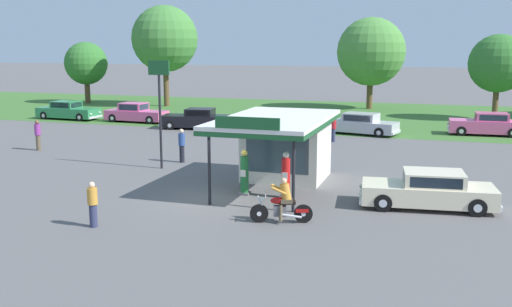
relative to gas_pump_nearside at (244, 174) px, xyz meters
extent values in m
plane|color=#5B5959|center=(-0.75, -1.30, -0.84)|extent=(300.00, 300.00, 0.00)
cube|color=#3D6B2D|center=(-0.75, 28.70, -0.84)|extent=(120.00, 24.00, 0.01)
cube|color=silver|center=(0.87, 3.39, 0.60)|extent=(3.49, 3.24, 2.88)
cube|color=#384C56|center=(0.87, 1.79, 0.66)|extent=(2.80, 0.05, 1.85)
cube|color=silver|center=(0.87, 1.51, 2.12)|extent=(4.19, 7.51, 0.16)
cube|color=#195128|center=(0.87, 1.51, 1.94)|extent=(4.19, 7.51, 0.18)
cube|color=#195128|center=(0.87, -2.22, 2.42)|extent=(2.45, 0.08, 0.44)
cylinder|color=black|center=(2.52, -1.85, 0.60)|extent=(0.12, 0.12, 2.88)
cylinder|color=black|center=(-0.78, -1.85, 0.60)|extent=(0.12, 0.12, 2.88)
cube|color=slate|center=(0.00, 0.00, -0.79)|extent=(0.44, 0.44, 0.10)
cylinder|color=#1E6B33|center=(0.00, 0.00, 0.00)|extent=(0.34, 0.34, 1.49)
cube|color=white|center=(0.00, -0.18, 0.07)|extent=(0.22, 0.02, 0.28)
sphere|color=#EACC4C|center=(0.00, 0.00, 0.88)|extent=(0.26, 0.26, 0.26)
cube|color=slate|center=(1.74, 0.00, -0.79)|extent=(0.44, 0.44, 0.10)
cylinder|color=red|center=(1.74, 0.00, 0.01)|extent=(0.34, 0.34, 1.51)
cube|color=white|center=(1.74, -0.18, 0.09)|extent=(0.22, 0.02, 0.28)
sphere|color=white|center=(1.74, 0.00, 0.91)|extent=(0.26, 0.26, 0.26)
cylinder|color=black|center=(1.72, -3.45, -0.52)|extent=(0.64, 0.28, 0.64)
cylinder|color=silver|center=(1.72, -3.45, -0.52)|extent=(0.19, 0.16, 0.16)
cylinder|color=black|center=(3.18, -3.01, -0.52)|extent=(0.64, 0.28, 0.64)
cylinder|color=silver|center=(3.18, -3.01, -0.52)|extent=(0.19, 0.16, 0.16)
ellipsoid|color=#B21414|center=(2.35, -3.26, -0.06)|extent=(0.61, 0.39, 0.24)
cube|color=#59595E|center=(2.40, -3.25, -0.42)|extent=(0.49, 0.36, 0.36)
cube|color=black|center=(2.69, -3.16, -0.12)|extent=(0.53, 0.39, 0.10)
cylinder|color=silver|center=(1.81, -3.42, -0.24)|extent=(0.37, 0.17, 0.71)
cylinder|color=silver|center=(1.93, -3.39, 0.14)|extent=(0.24, 0.68, 0.04)
sphere|color=silver|center=(1.83, -3.42, -0.02)|extent=(0.16, 0.16, 0.16)
cube|color=#B21414|center=(3.13, -3.03, -0.40)|extent=(0.47, 0.30, 0.12)
cylinder|color=silver|center=(2.82, -3.26, -0.56)|extent=(0.70, 0.28, 0.18)
cube|color=brown|center=(2.62, -3.18, -0.06)|extent=(0.48, 0.44, 0.14)
cylinder|color=brown|center=(2.47, -3.39, -0.46)|extent=(0.18, 0.26, 0.56)
cylinder|color=brown|center=(2.38, -3.08, -0.46)|extent=(0.18, 0.26, 0.56)
cylinder|color=gold|center=(2.58, -3.19, 0.25)|extent=(0.49, 0.42, 0.60)
sphere|color=tan|center=(2.52, -3.21, 0.62)|extent=(0.22, 0.22, 0.22)
cylinder|color=gold|center=(2.41, -3.45, 0.33)|extent=(0.54, 0.24, 0.31)
cylinder|color=gold|center=(2.29, -3.07, 0.33)|extent=(0.54, 0.24, 0.31)
cube|color=beige|center=(7.17, 0.26, -0.31)|extent=(5.02, 2.42, 0.70)
cube|color=beige|center=(7.37, 0.29, 0.30)|extent=(2.35, 1.89, 0.52)
cube|color=#283847|center=(6.31, 0.16, 0.30)|extent=(0.21, 1.46, 0.41)
cube|color=#283847|center=(7.46, -0.52, 0.30)|extent=(1.83, 0.24, 0.39)
cube|color=#283847|center=(7.27, 1.09, 0.30)|extent=(1.83, 0.24, 0.39)
cube|color=silver|center=(4.74, -0.02, -0.54)|extent=(0.33, 1.78, 0.18)
cube|color=silver|center=(9.60, 0.55, -0.54)|extent=(0.33, 1.78, 0.18)
sphere|color=white|center=(4.80, -0.62, -0.28)|extent=(0.18, 0.18, 0.18)
sphere|color=white|center=(4.66, 0.57, -0.28)|extent=(0.18, 0.18, 0.18)
cylinder|color=black|center=(5.64, -0.80, -0.51)|extent=(0.68, 0.28, 0.66)
cylinder|color=silver|center=(5.64, -0.80, -0.51)|extent=(0.32, 0.25, 0.30)
cylinder|color=black|center=(5.44, 0.94, -0.51)|extent=(0.68, 0.28, 0.66)
cylinder|color=silver|center=(5.44, 0.94, -0.51)|extent=(0.32, 0.25, 0.30)
cylinder|color=black|center=(8.91, -0.42, -0.51)|extent=(0.68, 0.28, 0.66)
cylinder|color=silver|center=(8.91, -0.42, -0.51)|extent=(0.32, 0.25, 0.30)
cylinder|color=black|center=(8.70, 1.33, -0.51)|extent=(0.68, 0.28, 0.66)
cylinder|color=silver|center=(8.70, 1.33, -0.51)|extent=(0.32, 0.25, 0.30)
cube|color=#2D844C|center=(-21.86, 18.74, -0.28)|extent=(5.30, 2.08, 0.76)
cube|color=#2D844C|center=(-22.04, 18.75, 0.37)|extent=(2.13, 1.72, 0.55)
cube|color=#283847|center=(-21.03, 18.71, 0.37)|extent=(0.10, 1.44, 0.44)
cube|color=#283847|center=(-22.01, 19.55, 0.37)|extent=(1.75, 0.11, 0.41)
cube|color=#283847|center=(-22.08, 17.96, 0.37)|extent=(1.75, 0.11, 0.41)
cube|color=silver|center=(-19.21, 18.63, -0.54)|extent=(0.20, 1.76, 0.18)
cube|color=silver|center=(-24.50, 18.86, -0.54)|extent=(0.20, 1.76, 0.18)
sphere|color=white|center=(-19.18, 19.21, -0.24)|extent=(0.18, 0.18, 0.18)
sphere|color=white|center=(-19.23, 18.03, -0.24)|extent=(0.18, 0.18, 0.18)
cylinder|color=black|center=(-20.04, 19.53, -0.51)|extent=(0.67, 0.23, 0.66)
cylinder|color=silver|center=(-20.04, 19.53, -0.51)|extent=(0.31, 0.23, 0.30)
cylinder|color=black|center=(-20.12, 17.80, -0.51)|extent=(0.67, 0.23, 0.66)
cylinder|color=silver|center=(-20.12, 17.80, -0.51)|extent=(0.31, 0.23, 0.30)
cylinder|color=black|center=(-23.59, 19.69, -0.51)|extent=(0.67, 0.23, 0.66)
cylinder|color=silver|center=(-23.59, 19.69, -0.51)|extent=(0.31, 0.23, 0.30)
cylinder|color=black|center=(-23.67, 17.96, -0.51)|extent=(0.67, 0.23, 0.66)
cylinder|color=silver|center=(-23.67, 17.96, -0.51)|extent=(0.31, 0.23, 0.30)
cube|color=#E55993|center=(10.44, 20.08, -0.25)|extent=(4.80, 2.04, 0.83)
cube|color=#E55993|center=(10.78, 20.10, 0.43)|extent=(2.12, 1.69, 0.52)
cube|color=#283847|center=(9.78, 20.05, 0.43)|extent=(0.11, 1.42, 0.42)
cube|color=#283847|center=(10.82, 19.31, 0.43)|extent=(1.74, 0.11, 0.40)
cube|color=#283847|center=(10.75, 20.88, 0.43)|extent=(1.74, 0.11, 0.40)
cube|color=silver|center=(8.05, 19.97, -0.54)|extent=(0.20, 1.73, 0.18)
sphere|color=white|center=(8.06, 19.39, -0.21)|extent=(0.18, 0.18, 0.18)
sphere|color=white|center=(8.01, 20.55, -0.21)|extent=(0.18, 0.18, 0.18)
cylinder|color=black|center=(8.87, 19.16, -0.51)|extent=(0.67, 0.23, 0.66)
cylinder|color=silver|center=(8.87, 19.16, -0.51)|extent=(0.31, 0.23, 0.30)
cylinder|color=black|center=(8.79, 20.86, -0.51)|extent=(0.67, 0.23, 0.66)
cylinder|color=silver|center=(8.79, 20.86, -0.51)|extent=(0.31, 0.23, 0.30)
cylinder|color=black|center=(12.00, 21.00, -0.51)|extent=(0.67, 0.23, 0.66)
cylinder|color=silver|center=(12.00, 21.00, -0.51)|extent=(0.31, 0.23, 0.30)
cube|color=#E55993|center=(-15.60, 18.90, -0.29)|extent=(5.02, 2.00, 0.75)
cube|color=#E55993|center=(-15.86, 18.91, 0.38)|extent=(2.01, 1.66, 0.59)
cube|color=#283847|center=(-14.91, 18.87, 0.38)|extent=(0.10, 1.41, 0.48)
cube|color=#283847|center=(-15.83, 19.68, 0.38)|extent=(1.65, 0.10, 0.45)
cube|color=#283847|center=(-15.89, 18.13, 0.38)|extent=(1.65, 0.10, 0.45)
cube|color=silver|center=(-13.09, 18.79, -0.54)|extent=(0.19, 1.71, 0.18)
cube|color=silver|center=(-18.10, 19.00, -0.54)|extent=(0.19, 1.71, 0.18)
sphere|color=white|center=(-13.06, 19.37, -0.25)|extent=(0.18, 0.18, 0.18)
sphere|color=white|center=(-13.11, 18.22, -0.25)|extent=(0.18, 0.18, 0.18)
cylinder|color=black|center=(-13.88, 19.67, -0.51)|extent=(0.67, 0.23, 0.66)
cylinder|color=silver|center=(-13.88, 19.67, -0.51)|extent=(0.31, 0.23, 0.30)
cylinder|color=black|center=(-13.95, 17.99, -0.51)|extent=(0.67, 0.23, 0.66)
cylinder|color=silver|center=(-13.95, 17.99, -0.51)|extent=(0.31, 0.23, 0.30)
cylinder|color=black|center=(-17.24, 19.81, -0.51)|extent=(0.67, 0.23, 0.66)
cylinder|color=silver|center=(-17.24, 19.81, -0.51)|extent=(0.31, 0.23, 0.30)
cylinder|color=black|center=(-17.31, 18.13, -0.51)|extent=(0.67, 0.23, 0.66)
cylinder|color=silver|center=(-17.31, 18.13, -0.51)|extent=(0.31, 0.23, 0.30)
cube|color=#B7B7BC|center=(2.08, 18.01, -0.30)|extent=(5.60, 2.96, 0.72)
cube|color=#B7B7BC|center=(2.27, 17.97, 0.33)|extent=(2.52, 2.10, 0.55)
cube|color=#283847|center=(1.20, 18.20, 0.33)|extent=(0.35, 1.46, 0.44)
cube|color=#283847|center=(2.10, 17.16, 0.33)|extent=(1.86, 0.42, 0.42)
cube|color=#283847|center=(2.44, 18.77, 0.33)|extent=(1.86, 0.42, 0.42)
cube|color=silver|center=(-0.55, 18.57, -0.54)|extent=(0.49, 1.79, 0.18)
cube|color=silver|center=(4.71, 17.45, -0.54)|extent=(0.49, 1.79, 0.18)
sphere|color=white|center=(-0.69, 17.97, -0.27)|extent=(0.18, 0.18, 0.18)
sphere|color=white|center=(-0.44, 19.16, -0.27)|extent=(0.18, 0.18, 0.18)
cylinder|color=black|center=(0.13, 17.51, -0.51)|extent=(0.69, 0.33, 0.66)
cylinder|color=silver|center=(0.13, 17.51, -0.51)|extent=(0.34, 0.28, 0.30)
cylinder|color=black|center=(0.49, 19.26, -0.51)|extent=(0.69, 0.33, 0.66)
cylinder|color=silver|center=(0.49, 19.26, -0.51)|extent=(0.34, 0.28, 0.30)
cylinder|color=black|center=(3.66, 16.76, -0.51)|extent=(0.69, 0.33, 0.66)
cylinder|color=silver|center=(3.66, 16.76, -0.51)|extent=(0.34, 0.28, 0.30)
cylinder|color=black|center=(4.03, 18.51, -0.51)|extent=(0.69, 0.33, 0.66)
cylinder|color=silver|center=(4.03, 18.51, -0.51)|extent=(0.34, 0.28, 0.30)
cube|color=black|center=(-9.63, 16.88, -0.26)|extent=(5.06, 2.63, 0.81)
cube|color=black|center=(-9.25, 16.94, 0.39)|extent=(2.19, 1.97, 0.50)
cube|color=#283847|center=(-10.20, 16.80, 0.39)|extent=(0.27, 1.49, 0.40)
cube|color=#283847|center=(-9.13, 16.12, 0.39)|extent=(1.65, 0.28, 0.38)
cube|color=#283847|center=(-9.38, 17.76, 0.39)|extent=(1.65, 0.28, 0.38)
cube|color=silver|center=(-12.04, 16.51, -0.54)|extent=(0.39, 1.82, 0.18)
cube|color=silver|center=(-7.21, 17.25, -0.54)|extent=(0.39, 1.82, 0.18)
sphere|color=white|center=(-11.96, 15.91, -0.22)|extent=(0.18, 0.18, 0.18)
sphere|color=white|center=(-12.15, 17.12, -0.22)|extent=(0.18, 0.18, 0.18)
cylinder|color=black|center=(-11.12, 15.74, -0.51)|extent=(0.68, 0.30, 0.66)
cylinder|color=silver|center=(-11.12, 15.74, -0.51)|extent=(0.33, 0.26, 0.30)
cylinder|color=black|center=(-11.39, 17.53, -0.51)|extent=(0.68, 0.30, 0.66)
cylinder|color=silver|center=(-11.39, 17.53, -0.51)|extent=(0.33, 0.26, 0.30)
cylinder|color=black|center=(-7.87, 16.24, -0.51)|extent=(0.68, 0.30, 0.66)
cylinder|color=silver|center=(-7.87, 16.24, -0.51)|extent=(0.33, 0.26, 0.30)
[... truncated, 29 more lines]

